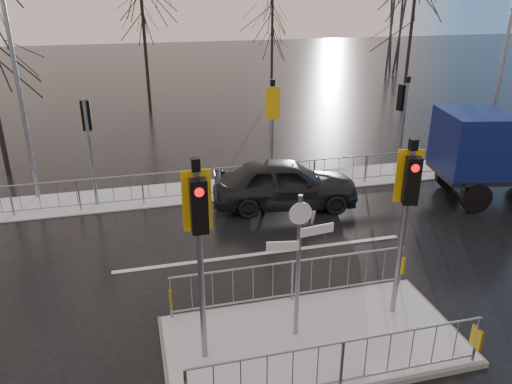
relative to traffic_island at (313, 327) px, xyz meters
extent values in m
plane|color=black|center=(0.01, -0.01, -0.39)|extent=(120.00, 120.00, 0.00)
cube|color=silver|center=(0.01, 8.59, -0.37)|extent=(30.00, 2.00, 0.04)
cube|color=silver|center=(0.01, 3.79, -0.39)|extent=(8.00, 0.15, 0.01)
cube|color=slate|center=(0.01, -0.01, -0.33)|extent=(6.00, 3.00, 0.12)
cube|color=silver|center=(0.01, -0.01, -0.26)|extent=(5.85, 2.85, 0.03)
cube|color=gold|center=(2.71, -1.39, 0.28)|extent=(0.05, 0.28, 0.42)
cube|color=gold|center=(-2.69, 1.37, 0.28)|extent=(0.05, 0.28, 0.42)
cube|color=gold|center=(2.71, 1.37, 0.28)|extent=(0.05, 0.28, 0.42)
cylinder|color=gray|center=(-2.19, -0.01, 1.63)|extent=(0.11, 0.11, 3.80)
cube|color=black|center=(-2.19, -0.19, 2.98)|extent=(0.28, 0.22, 0.95)
cylinder|color=red|center=(-2.19, -0.30, 3.28)|extent=(0.16, 0.04, 0.16)
cube|color=#ECB60D|center=(-2.19, 0.06, 2.98)|extent=(0.50, 0.03, 1.10)
cube|color=black|center=(-2.19, -0.01, 3.65)|extent=(0.14, 0.14, 0.22)
cylinder|color=gray|center=(2.01, 0.39, 1.58)|extent=(0.11, 0.11, 3.70)
cube|color=black|center=(1.96, 0.22, 2.88)|extent=(0.33, 0.28, 0.95)
cylinder|color=red|center=(1.94, 0.11, 3.18)|extent=(0.16, 0.08, 0.16)
cube|color=#ECB60D|center=(2.03, 0.46, 2.88)|extent=(0.49, 0.16, 1.10)
cube|color=black|center=(2.01, 0.39, 3.55)|extent=(0.14, 0.14, 0.22)
cylinder|color=gray|center=(-0.29, 0.19, 1.28)|extent=(0.09, 0.09, 3.10)
cube|color=silver|center=(0.06, 0.19, 2.08)|extent=(0.70, 0.14, 0.18)
cube|color=silver|center=(-0.61, 0.19, 1.83)|extent=(0.62, 0.15, 0.18)
cylinder|color=silver|center=(-0.29, 0.16, 2.48)|extent=(0.44, 0.03, 0.44)
cylinder|color=gray|center=(-4.49, 8.29, 1.40)|extent=(0.11, 0.11, 3.50)
cube|color=black|center=(-4.49, 8.47, 2.60)|extent=(0.28, 0.22, 0.95)
cylinder|color=red|center=(-4.49, 8.58, 2.90)|extent=(0.16, 0.04, 0.16)
cylinder|color=gray|center=(1.51, 8.29, 1.45)|extent=(0.11, 0.11, 3.60)
cube|color=black|center=(1.51, 8.47, 2.70)|extent=(0.28, 0.22, 0.95)
cylinder|color=red|center=(1.51, 8.58, 3.00)|extent=(0.16, 0.04, 0.16)
cube|color=#ECB60D|center=(1.51, 8.22, 2.70)|extent=(0.50, 0.03, 1.10)
cube|color=black|center=(1.51, 8.29, 3.37)|extent=(0.14, 0.14, 0.22)
cylinder|color=gray|center=(6.51, 8.29, 1.40)|extent=(0.11, 0.11, 3.50)
cube|color=black|center=(6.46, 8.46, 2.60)|extent=(0.33, 0.28, 0.95)
cylinder|color=red|center=(6.44, 8.57, 2.90)|extent=(0.16, 0.08, 0.16)
cube|color=black|center=(6.51, 8.29, 3.27)|extent=(0.14, 0.14, 0.22)
imported|color=black|center=(1.52, 6.70, 0.41)|extent=(4.92, 2.57, 1.60)
cylinder|color=black|center=(7.26, 4.74, 0.10)|extent=(1.02, 0.49, 0.98)
cylinder|color=black|center=(7.68, 6.76, 0.10)|extent=(1.02, 0.49, 0.98)
cube|color=navy|center=(7.57, 5.73, 1.63)|extent=(2.40, 2.71, 1.96)
cube|color=black|center=(8.50, 5.53, 2.02)|extent=(0.44, 1.93, 1.08)
cube|color=#2D3033|center=(6.99, 5.85, 0.54)|extent=(0.57, 2.24, 0.34)
cube|color=black|center=(8.77, 5.48, 1.49)|extent=(0.56, 2.32, 1.47)
cylinder|color=black|center=(-1.99, 21.99, 3.06)|extent=(0.19, 0.19, 6.90)
cylinder|color=black|center=(6.01, 23.99, 2.60)|extent=(0.16, 0.16, 5.98)
cylinder|color=black|center=(14.01, 20.99, 3.29)|extent=(0.20, 0.20, 7.36)
cylinder|color=gray|center=(10.51, 8.49, 3.61)|extent=(0.14, 0.14, 8.00)
cylinder|color=gray|center=(-6.49, 9.49, 3.71)|extent=(0.14, 0.14, 8.20)
camera|label=1|loc=(-3.13, -7.67, 6.33)|focal=35.00mm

